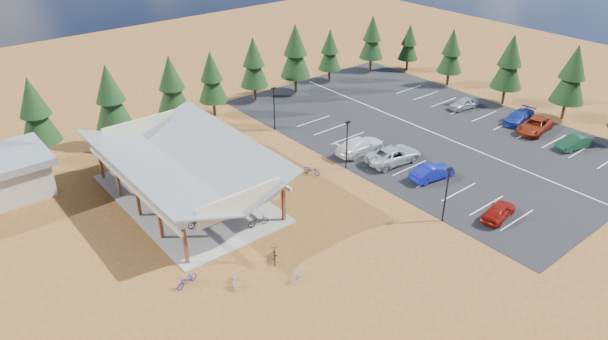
# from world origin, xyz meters

# --- Properties ---
(ground) EXTENTS (140.00, 140.00, 0.00)m
(ground) POSITION_xyz_m (0.00, 0.00, 0.00)
(ground) COLOR brown
(ground) RESTS_ON ground
(asphalt_lot) EXTENTS (27.00, 44.00, 0.04)m
(asphalt_lot) POSITION_xyz_m (18.50, 3.00, 0.02)
(asphalt_lot) COLOR black
(asphalt_lot) RESTS_ON ground
(concrete_pad) EXTENTS (10.60, 18.60, 0.10)m
(concrete_pad) POSITION_xyz_m (-10.00, 7.00, 0.05)
(concrete_pad) COLOR gray
(concrete_pad) RESTS_ON ground
(bike_pavilion) EXTENTS (11.65, 19.40, 4.97)m
(bike_pavilion) POSITION_xyz_m (-10.00, 7.00, 3.82)
(bike_pavilion) COLOR #5D261A
(bike_pavilion) RESTS_ON concrete_pad
(lamp_post_0) EXTENTS (0.50, 0.25, 5.14)m
(lamp_post_0) POSITION_xyz_m (5.00, -10.00, 2.98)
(lamp_post_0) COLOR black
(lamp_post_0) RESTS_ON ground
(lamp_post_1) EXTENTS (0.50, 0.25, 5.14)m
(lamp_post_1) POSITION_xyz_m (5.00, 2.00, 2.98)
(lamp_post_1) COLOR black
(lamp_post_1) RESTS_ON ground
(lamp_post_2) EXTENTS (0.50, 0.25, 5.14)m
(lamp_post_2) POSITION_xyz_m (5.00, 14.00, 2.98)
(lamp_post_2) COLOR black
(lamp_post_2) RESTS_ON ground
(trash_bin_0) EXTENTS (0.60, 0.60, 0.90)m
(trash_bin_0) POSITION_xyz_m (-3.54, 3.35, 0.45)
(trash_bin_0) COLOR #442818
(trash_bin_0) RESTS_ON ground
(trash_bin_1) EXTENTS (0.60, 0.60, 0.90)m
(trash_bin_1) POSITION_xyz_m (-1.84, 6.17, 0.45)
(trash_bin_1) COLOR #442818
(trash_bin_1) RESTS_ON ground
(pine_1) EXTENTS (3.87, 3.87, 9.01)m
(pine_1) POSITION_xyz_m (-17.66, 22.73, 5.50)
(pine_1) COLOR #382314
(pine_1) RESTS_ON ground
(pine_2) EXTENTS (3.92, 3.92, 9.12)m
(pine_2) POSITION_xyz_m (-10.51, 21.50, 5.57)
(pine_2) COLOR #382314
(pine_2) RESTS_ON ground
(pine_3) EXTENTS (3.75, 3.75, 8.73)m
(pine_3) POSITION_xyz_m (-3.61, 21.39, 5.33)
(pine_3) COLOR #382314
(pine_3) RESTS_ON ground
(pine_4) EXTENTS (3.44, 3.44, 8.02)m
(pine_4) POSITION_xyz_m (1.85, 22.04, 4.90)
(pine_4) COLOR #382314
(pine_4) RESTS_ON ground
(pine_5) EXTENTS (3.59, 3.59, 8.36)m
(pine_5) POSITION_xyz_m (8.51, 22.99, 5.10)
(pine_5) COLOR #382314
(pine_5) RESTS_ON ground
(pine_6) EXTENTS (3.99, 3.99, 9.29)m
(pine_6) POSITION_xyz_m (14.39, 21.95, 5.67)
(pine_6) COLOR #382314
(pine_6) RESTS_ON ground
(pine_7) EXTENTS (3.17, 3.17, 7.37)m
(pine_7) POSITION_xyz_m (20.88, 22.48, 4.50)
(pine_7) COLOR #382314
(pine_7) RESTS_ON ground
(pine_8) EXTENTS (3.51, 3.51, 8.18)m
(pine_8) POSITION_xyz_m (28.70, 22.07, 4.99)
(pine_8) COLOR #382314
(pine_8) RESTS_ON ground
(pine_10) EXTENTS (3.90, 3.90, 9.10)m
(pine_10) POSITION_xyz_m (33.74, -5.26, 5.56)
(pine_10) COLOR #382314
(pine_10) RESTS_ON ground
(pine_11) EXTENTS (3.86, 3.86, 8.98)m
(pine_11) POSITION_xyz_m (32.49, 2.07, 5.49)
(pine_11) COLOR #382314
(pine_11) RESTS_ON ground
(pine_12) EXTENTS (3.38, 3.38, 7.86)m
(pine_12) POSITION_xyz_m (32.60, 10.88, 4.80)
(pine_12) COLOR #382314
(pine_12) RESTS_ON ground
(pine_13) EXTENTS (2.94, 2.94, 6.85)m
(pine_13) POSITION_xyz_m (33.24, 18.88, 4.18)
(pine_13) COLOR #382314
(pine_13) RESTS_ON ground
(bike_0) EXTENTS (1.95, 0.78, 1.01)m
(bike_0) POSITION_xyz_m (-11.56, 2.29, 0.60)
(bike_0) COLOR black
(bike_0) RESTS_ON concrete_pad
(bike_1) EXTENTS (1.86, 0.95, 1.08)m
(bike_1) POSITION_xyz_m (-10.89, 5.65, 0.64)
(bike_1) COLOR #9EA0A7
(bike_1) RESTS_ON concrete_pad
(bike_2) EXTENTS (1.61, 0.72, 0.82)m
(bike_2) POSITION_xyz_m (-11.41, 10.30, 0.51)
(bike_2) COLOR navy
(bike_2) RESTS_ON concrete_pad
(bike_3) EXTENTS (1.66, 0.96, 0.96)m
(bike_3) POSITION_xyz_m (-11.21, 12.07, 0.58)
(bike_3) COLOR maroon
(bike_3) RESTS_ON concrete_pad
(bike_4) EXTENTS (1.90, 0.94, 0.96)m
(bike_4) POSITION_xyz_m (-7.62, -0.80, 0.58)
(bike_4) COLOR black
(bike_4) RESTS_ON concrete_pad
(bike_5) EXTENTS (1.67, 0.63, 0.98)m
(bike_5) POSITION_xyz_m (-8.44, 3.13, 0.59)
(bike_5) COLOR gray
(bike_5) RESTS_ON concrete_pad
(bike_6) EXTENTS (1.73, 0.75, 0.88)m
(bike_6) POSITION_xyz_m (-8.14, 10.08, 0.54)
(bike_6) COLOR navy
(bike_6) RESTS_ON concrete_pad
(bike_7) EXTENTS (1.57, 0.73, 0.91)m
(bike_7) POSITION_xyz_m (-7.09, 14.43, 0.56)
(bike_7) COLOR maroon
(bike_7) RESTS_ON concrete_pad
(bike_9) EXTENTS (1.26, 1.53, 0.94)m
(bike_9) POSITION_xyz_m (-13.14, -5.74, 0.47)
(bike_9) COLOR #92969B
(bike_9) RESTS_ON ground
(bike_10) EXTENTS (1.92, 1.08, 0.95)m
(bike_10) POSITION_xyz_m (-15.79, -3.59, 0.48)
(bike_10) COLOR #0F148E
(bike_10) RESTS_ON ground
(bike_12) EXTENTS (1.50, 1.80, 0.93)m
(bike_12) POSITION_xyz_m (-9.25, -5.28, 0.46)
(bike_12) COLOR black
(bike_12) RESTS_ON ground
(bike_13) EXTENTS (1.63, 0.73, 0.94)m
(bike_13) POSITION_xyz_m (-9.25, -8.21, 0.47)
(bike_13) COLOR #92959A
(bike_13) RESTS_ON ground
(bike_14) EXTENTS (1.14, 1.91, 0.95)m
(bike_14) POSITION_xyz_m (1.63, 3.27, 0.47)
(bike_14) COLOR navy
(bike_14) RESTS_ON ground
(bike_15) EXTENTS (1.68, 1.23, 1.00)m
(bike_15) POSITION_xyz_m (-1.68, 6.90, 0.50)
(bike_15) COLOR maroon
(bike_15) RESTS_ON ground
(bike_16) EXTENTS (1.97, 1.14, 0.98)m
(bike_16) POSITION_xyz_m (-3.63, 6.81, 0.49)
(bike_16) COLOR black
(bike_16) RESTS_ON ground
(car_0) EXTENTS (4.34, 2.29, 1.41)m
(car_0) POSITION_xyz_m (8.98, -12.75, 0.74)
(car_0) COLOR maroon
(car_0) RESTS_ON asphalt_lot
(car_1) EXTENTS (4.76, 2.27, 1.50)m
(car_1) POSITION_xyz_m (9.93, -4.79, 0.79)
(car_1) COLOR #121CA1
(car_1) RESTS_ON asphalt_lot
(car_2) EXTENTS (6.25, 3.38, 1.67)m
(car_2) POSITION_xyz_m (9.62, -0.12, 0.87)
(car_2) COLOR #AFB3B7
(car_2) RESTS_ON asphalt_lot
(car_3) EXTENTS (5.74, 2.34, 1.67)m
(car_3) POSITION_xyz_m (8.51, 3.58, 0.87)
(car_3) COLOR silver
(car_3) RESTS_ON asphalt_lot
(car_5) EXTENTS (4.49, 2.30, 1.41)m
(car_5) POSITION_xyz_m (27.00, -10.14, 0.75)
(car_5) COLOR #174229
(car_5) RESTS_ON asphalt_lot
(car_6) EXTENTS (5.79, 3.28, 1.52)m
(car_6) POSITION_xyz_m (27.62, -5.20, 0.80)
(car_6) COLOR maroon
(car_6) RESTS_ON asphalt_lot
(car_7) EXTENTS (5.01, 2.32, 1.42)m
(car_7) POSITION_xyz_m (28.56, -2.62, 0.75)
(car_7) COLOR navy
(car_7) RESTS_ON asphalt_lot
(car_8) EXTENTS (4.22, 2.18, 1.37)m
(car_8) POSITION_xyz_m (27.08, 4.12, 0.73)
(car_8) COLOR #989AA0
(car_8) RESTS_ON asphalt_lot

